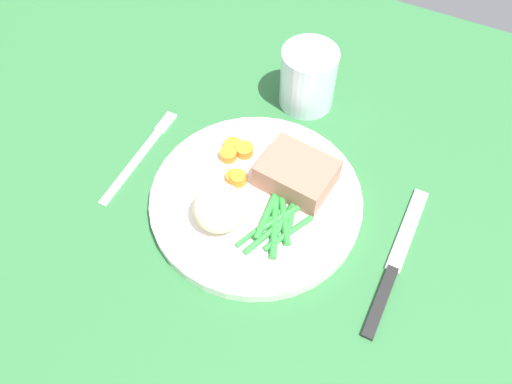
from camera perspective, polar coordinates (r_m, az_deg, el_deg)
The scene contains 9 objects.
dining_table at distance 65.93cm, azimuth -0.62°, elevation -0.62°, with size 120.00×90.00×2.00cm.
dinner_plate at distance 63.55cm, azimuth 0.00°, elevation -0.91°, with size 25.58×25.58×1.60cm, color white.
meat_portion at distance 62.80cm, azimuth 4.45°, elevation 1.99°, with size 8.51×6.64×3.59cm, color #A86B56.
mashed_potatoes at distance 59.31cm, azimuth -3.96°, elevation -1.74°, with size 6.12×6.12×4.81cm, color beige.
carrot_slices at distance 65.35cm, azimuth -2.12°, elevation 3.36°, with size 5.17×6.26×1.24cm.
green_beans at distance 60.59cm, azimuth 2.33°, elevation -3.27°, with size 6.74×10.19×0.87cm.
fork at distance 69.86cm, azimuth -12.56°, elevation 3.74°, with size 1.44×16.60×0.40cm.
knife at distance 62.10cm, azimuth 14.85°, elevation -7.41°, with size 1.70×20.50×0.64cm.
water_glass at distance 72.69cm, azimuth 5.82°, elevation 11.77°, with size 7.52×7.52×8.67cm.
Camera 1 is at (16.65, -32.36, 55.98)cm, focal length 36.88 mm.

